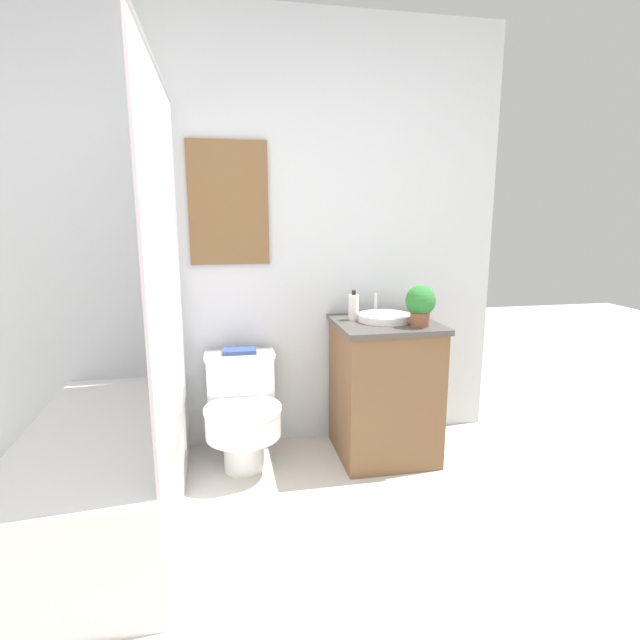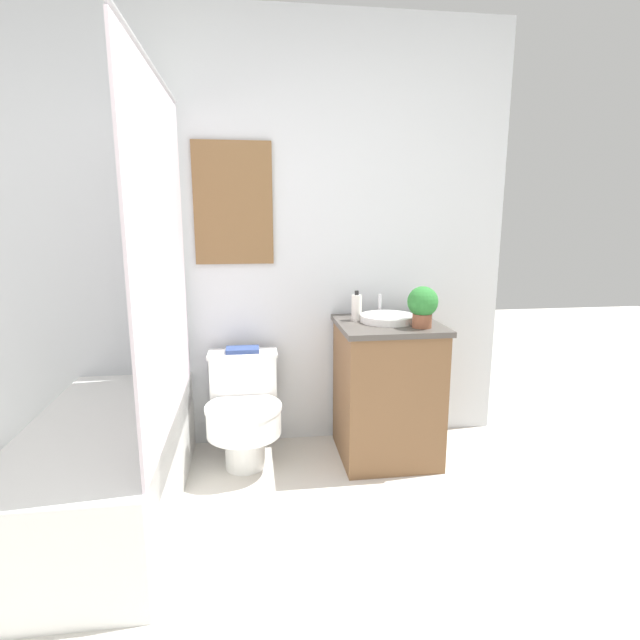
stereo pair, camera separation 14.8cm
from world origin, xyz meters
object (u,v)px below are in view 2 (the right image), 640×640
object	(u,v)px
sink	(387,318)
toilet	(244,409)
soap_bottle	(357,307)
potted_plant	(423,305)
book_on_tank	(243,350)

from	to	relation	value
sink	toilet	bearing A→B (deg)	-179.77
toilet	soap_bottle	world-z (taller)	soap_bottle
toilet	sink	bearing A→B (deg)	0.23
potted_plant	book_on_tank	xyz separation A→B (m)	(-0.96, 0.31, -0.29)
soap_bottle	book_on_tank	size ratio (longest dim) A/B	0.91
soap_bottle	toilet	bearing A→B (deg)	-174.29
toilet	soap_bottle	size ratio (longest dim) A/B	3.60
potted_plant	book_on_tank	size ratio (longest dim) A/B	1.17
potted_plant	soap_bottle	bearing A→B (deg)	143.03
book_on_tank	toilet	bearing A→B (deg)	-90.00
toilet	potted_plant	distance (m)	1.14
sink	book_on_tank	distance (m)	0.85
book_on_tank	sink	bearing A→B (deg)	-9.74
soap_bottle	potted_plant	bearing A→B (deg)	-36.97
book_on_tank	soap_bottle	bearing A→B (deg)	-6.85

